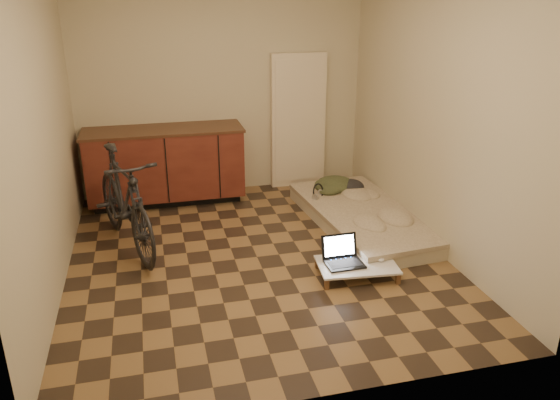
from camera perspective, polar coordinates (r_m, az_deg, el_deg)
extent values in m
cube|color=brown|center=(5.32, -2.42, -5.95)|extent=(3.50, 4.00, 0.00)
cube|color=beige|center=(6.80, -6.09, 11.57)|extent=(3.50, 0.00, 2.60)
cube|color=beige|center=(3.01, 4.95, -0.80)|extent=(3.50, 0.00, 2.60)
cube|color=beige|center=(4.84, -23.51, 6.01)|extent=(0.00, 4.00, 2.60)
cube|color=beige|center=(5.47, 15.82, 8.55)|extent=(0.00, 4.00, 2.60)
cube|color=black|center=(6.81, -11.62, 0.34)|extent=(1.70, 0.48, 0.10)
cube|color=#4F1D16|center=(6.63, -11.88, 3.78)|extent=(1.80, 0.60, 0.78)
cube|color=#482A1A|center=(6.52, -12.14, 7.17)|extent=(1.84, 0.62, 0.03)
cube|color=#F5E3C2|center=(7.02, 1.90, 8.23)|extent=(0.70, 0.10, 1.70)
imported|color=black|center=(5.49, -15.99, 0.41)|extent=(0.99, 1.78, 1.10)
cube|color=beige|center=(6.06, 8.76, -1.97)|extent=(1.15, 2.14, 0.13)
cube|color=beige|center=(6.03, 8.81, -1.19)|extent=(1.17, 2.16, 0.05)
cube|color=brown|center=(4.77, 4.91, -8.74)|extent=(0.04, 0.04, 0.10)
cube|color=brown|center=(5.11, 3.91, -6.57)|extent=(0.04, 0.04, 0.10)
cube|color=brown|center=(4.95, 12.23, -8.04)|extent=(0.04, 0.04, 0.10)
cube|color=brown|center=(5.27, 10.78, -6.00)|extent=(0.04, 0.04, 0.10)
cube|color=silver|center=(4.99, 8.03, -6.72)|extent=(0.74, 0.52, 0.02)
cube|color=black|center=(4.95, 6.76, -6.66)|extent=(0.34, 0.25, 0.02)
cube|color=black|center=(5.02, 6.19, -4.75)|extent=(0.33, 0.07, 0.21)
cube|color=white|center=(5.02, 6.19, -4.75)|extent=(0.28, 0.05, 0.17)
ellipsoid|color=white|center=(5.07, 10.49, -6.05)|extent=(0.10, 0.12, 0.04)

